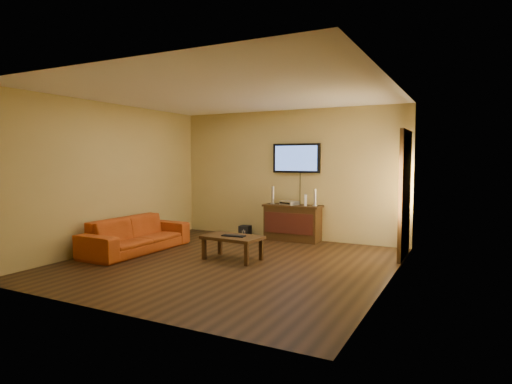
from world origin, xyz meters
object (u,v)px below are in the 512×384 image
Objects in this scene: speaker_left at (273,196)px; bottle at (244,235)px; coffee_table at (233,239)px; subwoofer at (245,231)px; keyboard at (234,236)px; sofa at (136,229)px; media_console at (292,223)px; av_receiver at (289,203)px; game_console at (306,200)px; speaker_right at (315,198)px; television at (296,158)px.

speaker_left is 1.72× the size of bottle.
coffee_table is at bearing -67.24° from bottle.
keyboard reaches higher than subwoofer.
coffee_table is 1.90m from sofa.
media_console is at bearing -42.54° from sofa.
av_receiver is 0.37m from game_console.
bottle is 1.83m from keyboard.
speaker_left is 2.12m from keyboard.
keyboard is (-0.21, -2.06, 0.04)m from media_console.
coffee_table is at bearing -96.80° from media_console.
av_receiver is (-0.55, -0.01, -0.12)m from speaker_right.
media_console is 5.34× the size of subwoofer.
speaker_left reaches higher than av_receiver.
av_receiver is 0.88× the size of keyboard.
speaker_right is (0.48, 0.01, 0.52)m from media_console.
television is 2.57× the size of keyboard.
speaker_left is at bearing -156.22° from television.
media_console is at bearing 0.82° from speaker_left.
game_console is at bearing 75.33° from coffee_table.
keyboard is (-0.21, -2.25, -1.28)m from television.
coffee_table is 4.34× the size of game_console.
speaker_right reaches higher than game_console.
sofa reaches higher than av_receiver.
speaker_left is at bearing -36.01° from sofa.
speaker_right is 0.57m from av_receiver.
television reaches higher than game_console.
speaker_left reaches higher than speaker_right.
television is 1.95m from subwoofer.
sofa is at bearing -173.19° from coffee_table.
av_receiver is (-0.08, -0.18, -0.92)m from television.
game_console is at bearing -5.39° from subwoofer.
speaker_right reaches higher than media_console.
media_console is 0.57× the size of sofa.
television reaches higher than speaker_left.
av_receiver is at bearing -112.39° from television.
av_receiver is (2.05, 2.27, 0.37)m from sofa.
television is 2.61m from coffee_table.
television is (0.00, 0.19, 1.32)m from media_console.
speaker_right reaches higher than sofa.
coffee_table is 1.78m from bottle.
speaker_left is (-0.44, -0.20, -0.79)m from television.
coffee_table is at bearing -126.49° from game_console.
bottle is at bearing -32.24° from sofa.
subwoofer is 0.49m from bottle.
speaker_right is at bearing 1.16° from speaker_left.
game_console reaches higher than sofa.
game_console is (0.36, -0.02, 0.07)m from av_receiver.
speaker_left is (-0.20, 2.03, 0.56)m from coffee_table.
media_console is 1.16m from subwoofer.
bottle is (-0.93, -0.41, -0.27)m from media_console.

